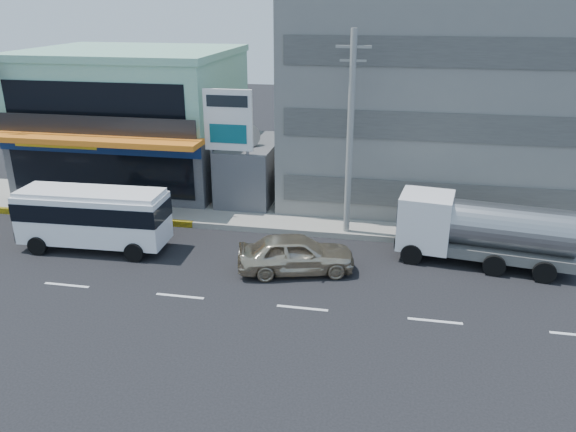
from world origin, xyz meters
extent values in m
plane|color=black|center=(0.00, 0.00, 0.00)|extent=(120.00, 120.00, 0.00)
cube|color=gray|center=(5.00, 9.50, 0.15)|extent=(70.00, 5.00, 0.30)
cube|color=#414146|center=(-8.00, 14.00, 2.00)|extent=(12.00, 10.00, 4.00)
cube|color=#8FCBA7|center=(-8.00, 14.00, 6.00)|extent=(12.00, 10.00, 4.00)
cube|color=orange|center=(-8.00, 8.20, 4.15)|extent=(12.40, 1.80, 0.30)
cube|color=navy|center=(-8.00, 8.95, 3.60)|extent=(12.00, 0.12, 0.80)
cube|color=black|center=(-8.00, 8.98, 2.10)|extent=(11.00, 0.06, 2.60)
cube|color=slate|center=(10.00, 15.00, 7.00)|extent=(16.00, 12.00, 14.00)
cube|color=#414146|center=(0.00, 12.00, 1.75)|extent=(3.00, 6.00, 3.50)
cylinder|color=slate|center=(0.00, 11.00, 3.58)|extent=(1.50, 1.50, 0.15)
cylinder|color=gray|center=(-1.50, 9.20, 3.25)|extent=(0.16, 0.16, 6.50)
cylinder|color=gray|center=(0.50, 9.20, 3.25)|extent=(0.16, 0.16, 6.50)
cube|color=white|center=(-0.50, 9.20, 5.30)|extent=(2.60, 0.18, 3.20)
cylinder|color=#999993|center=(6.00, 7.40, 5.00)|extent=(0.30, 0.30, 10.00)
cube|color=#999993|center=(6.00, 7.40, 9.20)|extent=(1.60, 0.12, 0.12)
cube|color=#999993|center=(6.00, 7.40, 8.60)|extent=(1.20, 0.10, 0.10)
cube|color=white|center=(-5.61, 3.71, 1.58)|extent=(7.00, 2.41, 2.28)
cube|color=black|center=(-5.61, 3.71, 2.03)|extent=(7.05, 2.46, 0.84)
cube|color=white|center=(-5.61, 3.71, 2.82)|extent=(6.79, 2.20, 0.20)
cylinder|color=black|center=(-7.95, 2.54, 0.45)|extent=(0.90, 0.31, 0.89)
cylinder|color=black|center=(-8.02, 4.71, 0.45)|extent=(0.90, 0.31, 0.89)
cylinder|color=black|center=(-3.20, 2.70, 0.45)|extent=(0.90, 0.31, 0.89)
cylinder|color=black|center=(-3.27, 4.87, 0.45)|extent=(0.90, 0.31, 0.89)
imported|color=#C6B697|center=(4.20, 3.07, 0.86)|extent=(5.41, 3.28, 1.72)
cube|color=white|center=(9.71, 5.82, 1.76)|extent=(2.59, 2.59, 2.47)
cube|color=#595956|center=(12.34, 5.44, 0.76)|extent=(7.83, 3.16, 0.48)
cylinder|color=gray|center=(13.28, 5.30, 1.90)|extent=(5.56, 2.74, 2.00)
cylinder|color=black|center=(9.17, 4.79, 0.48)|extent=(0.98, 0.42, 0.95)
cylinder|color=black|center=(9.49, 6.96, 0.48)|extent=(0.98, 0.42, 0.95)
cylinder|color=black|center=(12.65, 4.29, 0.48)|extent=(0.98, 0.42, 0.95)
cylinder|color=black|center=(12.97, 6.45, 0.48)|extent=(0.98, 0.42, 0.95)
cylinder|color=black|center=(14.63, 4.00, 0.48)|extent=(0.98, 0.42, 0.95)
cylinder|color=black|center=(14.94, 6.16, 0.48)|extent=(0.98, 0.42, 0.95)
imported|color=#50110B|center=(-4.00, 5.96, 0.49)|extent=(1.95, 1.36, 0.97)
imported|color=#66594C|center=(-4.00, 5.96, 1.48)|extent=(0.66, 0.77, 1.78)
camera|label=1|loc=(8.01, -18.73, 11.14)|focal=35.00mm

